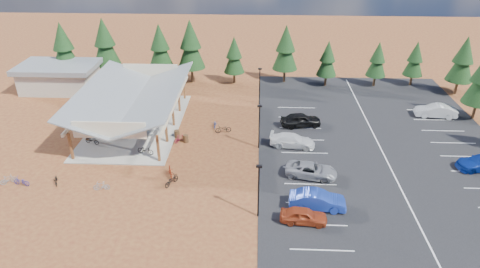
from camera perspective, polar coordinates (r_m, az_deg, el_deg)
ground at (r=46.07m, az=-3.74°, el=-2.91°), size 140.00×140.00×0.00m
asphalt_lot at (r=50.33m, az=18.08°, el=-1.49°), size 27.00×44.00×0.04m
concrete_pad at (r=53.99m, az=-13.59°, el=1.23°), size 10.60×18.60×0.10m
bike_pavilion at (r=52.47m, az=-14.04°, el=4.92°), size 11.65×19.40×4.97m
outbuilding at (r=67.66m, az=-22.95°, el=7.05°), size 11.00×7.00×3.90m
lamp_post_0 at (r=35.79m, az=2.50°, el=-7.14°), size 0.50×0.25×5.14m
lamp_post_1 at (r=46.16m, az=2.58°, el=1.39°), size 0.50×0.25×5.14m
lamp_post_2 at (r=57.17m, az=2.64°, el=6.72°), size 0.50×0.25×5.14m
trash_bin_0 at (r=48.81m, az=-7.25°, el=-0.61°), size 0.60×0.60×0.90m
trash_bin_1 at (r=49.93m, az=-8.42°, el=-0.01°), size 0.60×0.60×0.90m
pine_0 at (r=69.45m, az=-22.50°, el=10.76°), size 3.94×3.94×9.18m
pine_1 at (r=68.84m, az=-17.60°, el=11.60°), size 4.07×4.07×9.49m
pine_2 at (r=66.38m, az=-10.63°, el=11.42°), size 3.75×3.75×8.73m
pine_3 at (r=64.77m, az=-6.61°, el=11.76°), size 4.10×4.10×9.55m
pine_4 at (r=64.35m, az=-0.79°, el=10.47°), size 3.07×3.07×7.16m
pine_5 at (r=64.83m, az=6.10°, el=11.35°), size 3.76×3.76×8.75m
pine_6 at (r=64.59m, az=11.60°, el=9.81°), size 2.95×2.95×6.86m
pine_7 at (r=66.32m, az=17.87°, el=9.45°), size 2.90×2.90×6.76m
pine_8 at (r=68.52m, az=22.31°, el=9.25°), size 2.87×2.87×6.70m
pine_13 at (r=67.40m, az=27.61°, el=8.81°), size 3.60×3.60×8.40m
bike_0 at (r=50.63m, az=-19.13°, el=-0.77°), size 1.92×1.20×0.95m
bike_1 at (r=51.77m, az=-17.65°, el=0.21°), size 1.89×1.03×1.09m
bike_2 at (r=58.10m, az=-15.88°, el=3.42°), size 1.79×0.77×0.91m
bike_3 at (r=60.82m, az=-13.15°, el=4.93°), size 1.80×0.82×1.05m
bike_4 at (r=46.97m, az=-12.50°, el=-2.08°), size 2.01×1.17×1.00m
bike_5 at (r=51.23m, az=-11.27°, el=0.73°), size 1.86×1.04×1.08m
bike_6 at (r=54.99m, az=-10.78°, el=2.58°), size 1.70×0.92×0.85m
bike_7 at (r=58.73m, az=-9.38°, el=4.48°), size 1.82×1.05×1.06m
bike_8 at (r=44.91m, az=-23.32°, el=-5.64°), size 1.16×1.72×0.85m
bike_9 at (r=46.94m, az=-28.52°, el=-5.34°), size 1.44×1.26×0.90m
bike_10 at (r=46.05m, az=-27.13°, el=-5.64°), size 1.76×0.90×0.88m
bike_11 at (r=42.83m, az=-9.28°, el=-4.97°), size 1.06×1.90×1.10m
bike_12 at (r=41.62m, az=-9.12°, el=-6.09°), size 1.49×2.00×1.00m
bike_13 at (r=42.42m, az=-18.00°, el=-6.61°), size 1.58×0.65×0.92m
bike_14 at (r=51.82m, az=-3.36°, el=1.30°), size 0.64×1.61×0.83m
bike_15 at (r=48.93m, az=-7.99°, el=-0.56°), size 1.41×1.44×0.94m
bike_16 at (r=50.50m, az=-2.25°, el=0.69°), size 2.00×1.12×0.99m
car_0 at (r=36.82m, az=8.48°, el=-10.71°), size 4.07×1.91×1.35m
car_1 at (r=38.52m, az=10.28°, el=-8.66°), size 5.07×2.13×1.63m
car_2 at (r=42.70m, az=9.48°, el=-4.79°), size 5.42×3.30×1.40m
car_3 at (r=47.72m, az=7.01°, el=-0.87°), size 5.19×2.63×1.44m
car_4 at (r=52.34m, az=8.10°, el=1.89°), size 5.12×2.77×1.65m
car_9 at (r=59.59m, az=24.63°, el=2.82°), size 5.18×2.33×1.65m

